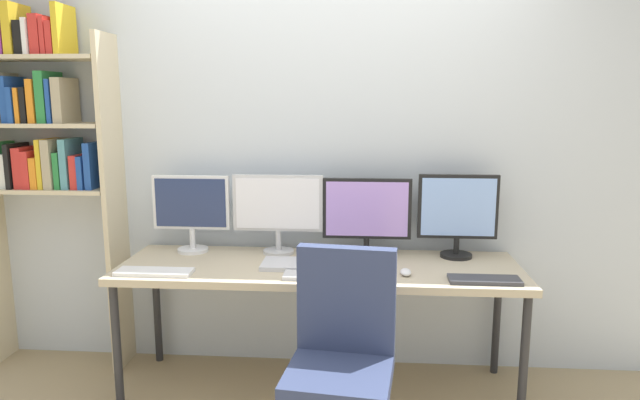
# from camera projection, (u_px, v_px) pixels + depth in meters

# --- Properties ---
(wall_back) EXTENTS (4.58, 0.10, 2.60)m
(wall_back) POSITION_uv_depth(u_px,v_px,m) (325.00, 155.00, 3.40)
(wall_back) COLOR silver
(wall_back) RESTS_ON ground_plane
(desk) EXTENTS (2.18, 0.68, 0.74)m
(desk) POSITION_uv_depth(u_px,v_px,m) (319.00, 273.00, 3.09)
(desk) COLOR tan
(desk) RESTS_ON ground_plane
(bookshelf) EXTENTS (0.83, 0.28, 2.17)m
(bookshelf) POSITION_uv_depth(u_px,v_px,m) (38.00, 136.00, 3.31)
(bookshelf) COLOR beige
(bookshelf) RESTS_ON ground_plane
(office_chair) EXTENTS (0.52, 0.52, 0.99)m
(office_chair) POSITION_uv_depth(u_px,v_px,m) (341.00, 385.00, 2.46)
(office_chair) COLOR #2D2D33
(office_chair) RESTS_ON ground_plane
(monitor_far_left) EXTENTS (0.45, 0.18, 0.45)m
(monitor_far_left) POSITION_uv_depth(u_px,v_px,m) (191.00, 209.00, 3.30)
(monitor_far_left) COLOR silver
(monitor_far_left) RESTS_ON desk
(monitor_center_left) EXTENTS (0.53, 0.18, 0.46)m
(monitor_center_left) POSITION_uv_depth(u_px,v_px,m) (278.00, 208.00, 3.26)
(monitor_center_left) COLOR silver
(monitor_center_left) RESTS_ON desk
(monitor_center_right) EXTENTS (0.51, 0.18, 0.45)m
(monitor_center_right) POSITION_uv_depth(u_px,v_px,m) (367.00, 213.00, 3.23)
(monitor_center_right) COLOR black
(monitor_center_right) RESTS_ON desk
(monitor_far_right) EXTENTS (0.45, 0.18, 0.48)m
(monitor_far_right) POSITION_uv_depth(u_px,v_px,m) (458.00, 212.00, 3.19)
(monitor_far_right) COLOR black
(monitor_far_right) RESTS_ON desk
(keyboard_left) EXTENTS (0.39, 0.13, 0.02)m
(keyboard_left) POSITION_uv_depth(u_px,v_px,m) (154.00, 272.00, 2.92)
(keyboard_left) COLOR silver
(keyboard_left) RESTS_ON desk
(keyboard_center) EXTENTS (0.33, 0.13, 0.02)m
(keyboard_center) POSITION_uv_depth(u_px,v_px,m) (316.00, 276.00, 2.86)
(keyboard_center) COLOR silver
(keyboard_center) RESTS_ON desk
(keyboard_right) EXTENTS (0.35, 0.13, 0.02)m
(keyboard_right) POSITION_uv_depth(u_px,v_px,m) (484.00, 280.00, 2.79)
(keyboard_right) COLOR #38383D
(keyboard_right) RESTS_ON desk
(computer_mouse) EXTENTS (0.06, 0.10, 0.03)m
(computer_mouse) POSITION_uv_depth(u_px,v_px,m) (406.00, 272.00, 2.90)
(computer_mouse) COLOR silver
(computer_mouse) RESTS_ON desk
(laptop_closed) EXTENTS (0.32, 0.22, 0.02)m
(laptop_closed) POSITION_uv_depth(u_px,v_px,m) (292.00, 264.00, 3.05)
(laptop_closed) COLOR silver
(laptop_closed) RESTS_ON desk
(coffee_mug) EXTENTS (0.11, 0.08, 0.09)m
(coffee_mug) POSITION_uv_depth(u_px,v_px,m) (340.00, 260.00, 3.02)
(coffee_mug) COLOR white
(coffee_mug) RESTS_ON desk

